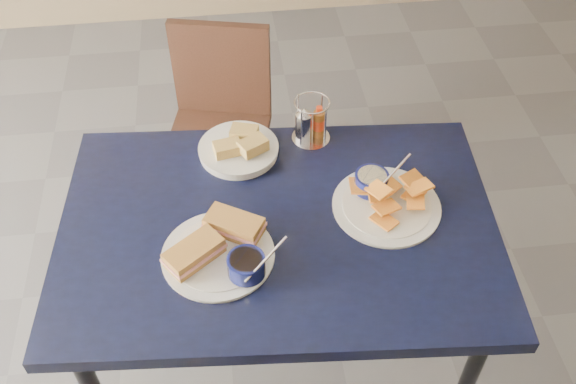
{
  "coord_description": "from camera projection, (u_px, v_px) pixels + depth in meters",
  "views": [
    {
      "loc": [
        0.06,
        -0.83,
        1.99
      ],
      "look_at": [
        0.19,
        0.27,
        0.82
      ],
      "focal_mm": 40.0,
      "sensor_mm": 36.0,
      "label": 1
    }
  ],
  "objects": [
    {
      "name": "sandwich_plate",
      "position": [
        222.0,
        249.0,
        1.54
      ],
      "size": [
        0.3,
        0.28,
        0.12
      ],
      "color": "white",
      "rests_on": "dining_table"
    },
    {
      "name": "bread_basket",
      "position": [
        239.0,
        148.0,
        1.79
      ],
      "size": [
        0.22,
        0.22,
        0.07
      ],
      "color": "white",
      "rests_on": "dining_table"
    },
    {
      "name": "dining_table",
      "position": [
        279.0,
        242.0,
        1.68
      ],
      "size": [
        1.17,
        0.83,
        0.75
      ],
      "color": "black",
      "rests_on": "ground"
    },
    {
      "name": "condiment_caddy",
      "position": [
        310.0,
        123.0,
        1.81
      ],
      "size": [
        0.11,
        0.11,
        0.14
      ],
      "color": "silver",
      "rests_on": "dining_table"
    },
    {
      "name": "plantain_plate",
      "position": [
        383.0,
        197.0,
        1.67
      ],
      "size": [
        0.28,
        0.28,
        0.12
      ],
      "color": "white",
      "rests_on": "dining_table"
    },
    {
      "name": "chair_far",
      "position": [
        216.0,
        113.0,
        2.41
      ],
      "size": [
        0.43,
        0.42,
        0.77
      ],
      "color": "black",
      "rests_on": "ground"
    }
  ]
}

